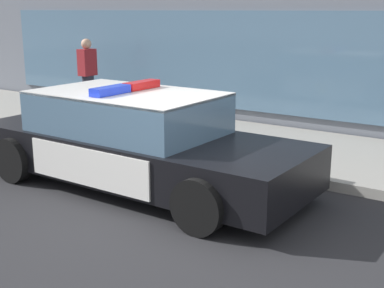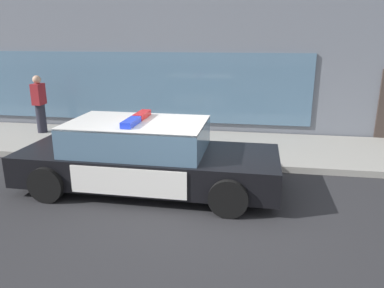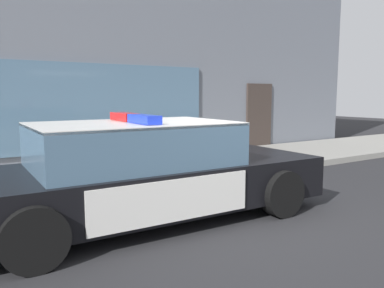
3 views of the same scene
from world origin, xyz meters
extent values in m
plane|color=#262628|center=(0.00, 0.00, 0.00)|extent=(48.00, 48.00, 0.00)
cube|color=gray|center=(0.00, 3.47, 0.07)|extent=(48.00, 2.98, 0.15)
cube|color=slate|center=(-3.32, 4.98, 1.45)|extent=(11.50, 0.08, 2.10)
cube|color=black|center=(-1.27, 0.65, 0.50)|extent=(5.10, 1.93, 0.60)
cube|color=silver|center=(0.36, 0.62, 0.67)|extent=(1.75, 1.84, 0.05)
cube|color=silver|center=(-3.04, 0.67, 0.67)|extent=(1.45, 1.84, 0.05)
cube|color=silver|center=(-1.35, 1.59, 0.50)|extent=(2.13, 0.06, 0.51)
cube|color=silver|center=(-1.38, -0.29, 0.50)|extent=(2.13, 0.06, 0.51)
cube|color=yellow|center=(-1.35, 1.60, 0.50)|extent=(0.22, 0.02, 0.26)
cube|color=slate|center=(-1.47, 0.65, 1.07)|extent=(2.66, 1.71, 0.60)
cube|color=silver|center=(-1.47, 0.65, 1.36)|extent=(2.66, 1.71, 0.04)
cube|color=red|center=(-1.47, 0.98, 1.44)|extent=(0.21, 0.63, 0.11)
cube|color=blue|center=(-1.47, 0.32, 1.44)|extent=(0.21, 0.63, 0.11)
cylinder|color=black|center=(0.42, 1.55, 0.34)|extent=(0.68, 0.23, 0.68)
cylinder|color=black|center=(0.39, -0.31, 0.34)|extent=(0.68, 0.23, 0.68)
cylinder|color=black|center=(-2.93, 1.60, 0.34)|extent=(0.68, 0.23, 0.68)
cylinder|color=black|center=(-2.96, -0.26, 0.34)|extent=(0.68, 0.23, 0.68)
cylinder|color=silver|center=(-0.88, 2.36, 0.20)|extent=(0.28, 0.28, 0.10)
cylinder|color=silver|center=(-0.88, 2.36, 0.47)|extent=(0.19, 0.19, 0.45)
sphere|color=silver|center=(-0.88, 2.36, 0.77)|extent=(0.22, 0.22, 0.22)
cylinder|color=gray|center=(-0.88, 2.36, 0.84)|extent=(0.06, 0.06, 0.05)
cylinder|color=gray|center=(-0.88, 2.21, 0.50)|extent=(0.09, 0.10, 0.09)
cylinder|color=gray|center=(-0.88, 2.50, 0.50)|extent=(0.09, 0.10, 0.09)
cylinder|color=gray|center=(-0.73, 2.36, 0.46)|extent=(0.10, 0.12, 0.12)
cylinder|color=#23232D|center=(-5.55, 3.95, 0.57)|extent=(0.28, 0.28, 0.85)
cube|color=maroon|center=(-5.55, 3.95, 1.31)|extent=(0.26, 0.40, 0.62)
sphere|color=tan|center=(-5.55, 3.95, 1.74)|extent=(0.24, 0.24, 0.24)
camera|label=1|loc=(3.48, -5.03, 2.53)|focal=49.23mm
camera|label=2|loc=(0.72, -6.05, 2.97)|focal=34.53mm
camera|label=3|loc=(-3.60, -4.15, 1.75)|focal=36.05mm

